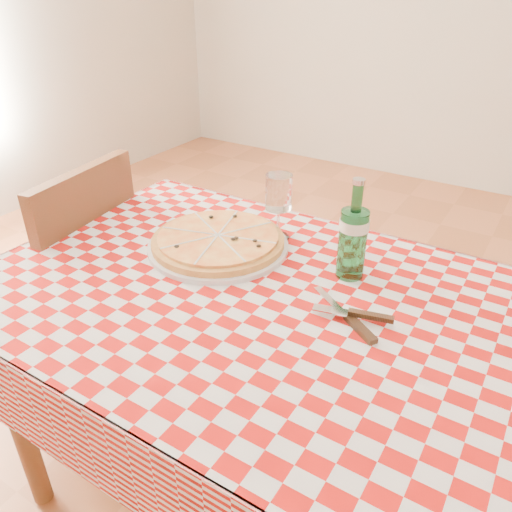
{
  "coord_description": "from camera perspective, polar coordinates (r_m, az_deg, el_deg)",
  "views": [
    {
      "loc": [
        0.53,
        -0.81,
        1.4
      ],
      "look_at": [
        -0.02,
        0.06,
        0.82
      ],
      "focal_mm": 35.0,
      "sensor_mm": 36.0,
      "label": 1
    }
  ],
  "objects": [
    {
      "name": "cutlery",
      "position": [
        1.09,
        10.46,
        -6.51
      ],
      "size": [
        0.26,
        0.23,
        0.03
      ],
      "primitive_type": null,
      "rotation": [
        0.0,
        0.0,
        -0.11
      ],
      "color": "silver",
      "rests_on": "tablecloth"
    },
    {
      "name": "dining_table",
      "position": [
        1.22,
        -0.71,
        -7.92
      ],
      "size": [
        1.2,
        0.8,
        0.75
      ],
      "color": "brown",
      "rests_on": "ground"
    },
    {
      "name": "tablecloth",
      "position": [
        1.17,
        -0.74,
        -4.23
      ],
      "size": [
        1.3,
        0.9,
        0.01
      ],
      "primitive_type": "cube",
      "color": "#A70D0A",
      "rests_on": "dining_table"
    },
    {
      "name": "chair_far",
      "position": [
        1.76,
        -19.96,
        -2.4
      ],
      "size": [
        0.47,
        0.47,
        0.91
      ],
      "rotation": [
        0.0,
        0.0,
        3.29
      ],
      "color": "brown",
      "rests_on": "ground"
    },
    {
      "name": "water_bottle",
      "position": [
        1.19,
        11.1,
        2.99
      ],
      "size": [
        0.08,
        0.08,
        0.25
      ],
      "primitive_type": null,
      "rotation": [
        0.0,
        0.0,
        0.11
      ],
      "color": "#1B6C2F",
      "rests_on": "tablecloth"
    },
    {
      "name": "pizza_plate",
      "position": [
        1.34,
        -4.35,
        1.85
      ],
      "size": [
        0.46,
        0.46,
        0.05
      ],
      "primitive_type": null,
      "rotation": [
        0.0,
        0.0,
        0.27
      ],
      "color": "#CC9044",
      "rests_on": "tablecloth"
    },
    {
      "name": "wine_glass",
      "position": [
        1.36,
        2.58,
        5.58
      ],
      "size": [
        0.07,
        0.07,
        0.19
      ],
      "primitive_type": null,
      "rotation": [
        0.0,
        0.0,
        -0.01
      ],
      "color": "silver",
      "rests_on": "tablecloth"
    }
  ]
}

